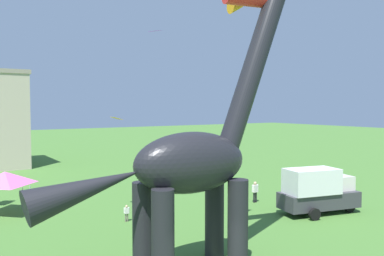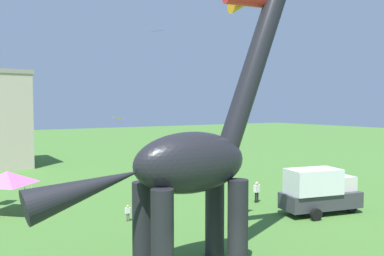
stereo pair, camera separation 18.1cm
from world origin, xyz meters
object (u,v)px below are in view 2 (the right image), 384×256
(person_vendor_side, at_px, (128,211))
(kite_drifting, at_px, (250,0))
(parked_box_truck, at_px, (320,190))
(kite_near_low, at_px, (157,31))
(dinosaur_sculpture, at_px, (190,163))
(person_strolling_adult, at_px, (297,187))
(person_photographer, at_px, (257,190))
(festival_canopy_tent, at_px, (7,178))
(kite_apex, at_px, (118,118))

(person_vendor_side, bearing_deg, kite_drifting, -78.91)
(parked_box_truck, relative_size, kite_near_low, 4.53)
(parked_box_truck, xyz_separation_m, person_vendor_side, (-12.04, 5.42, -0.99))
(dinosaur_sculpture, xyz_separation_m, person_strolling_adult, (14.85, 7.38, -3.97))
(person_photographer, relative_size, festival_canopy_tent, 0.52)
(parked_box_truck, height_order, person_strolling_adult, parked_box_truck)
(kite_apex, bearing_deg, kite_near_low, 46.86)
(kite_near_low, bearing_deg, kite_apex, -133.14)
(person_vendor_side, bearing_deg, person_strolling_adult, -17.43)
(person_strolling_adult, bearing_deg, parked_box_truck, -13.74)
(person_photographer, xyz_separation_m, festival_canopy_tent, (-16.81, 6.77, 1.55))
(person_photographer, bearing_deg, person_vendor_side, -121.44)
(kite_near_low, bearing_deg, parked_box_truck, -72.51)
(person_photographer, bearing_deg, festival_canopy_tent, -139.94)
(person_vendor_side, distance_m, kite_apex, 6.39)
(dinosaur_sculpture, xyz_separation_m, parked_box_truck, (12.82, 3.38, -3.31))
(parked_box_truck, bearing_deg, dinosaur_sculpture, -152.28)
(dinosaur_sculpture, bearing_deg, parked_box_truck, 14.68)
(dinosaur_sculpture, relative_size, person_strolling_adult, 8.34)
(person_photographer, distance_m, kite_drifting, 15.76)
(person_strolling_adult, height_order, festival_canopy_tent, festival_canopy_tent)
(dinosaur_sculpture, bearing_deg, kite_apex, 84.51)
(kite_drifting, bearing_deg, dinosaur_sculpture, -169.41)
(person_photographer, bearing_deg, kite_drifting, -72.03)
(parked_box_truck, height_order, kite_near_low, kite_near_low)
(person_photographer, xyz_separation_m, kite_apex, (-10.25, 2.80, 5.67))
(person_vendor_side, distance_m, kite_drifting, 15.04)
(parked_box_truck, distance_m, person_photographer, 5.07)
(parked_box_truck, xyz_separation_m, kite_near_low, (-4.75, 15.09, 12.82))
(festival_canopy_tent, bearing_deg, person_strolling_adult, -20.35)
(person_vendor_side, xyz_separation_m, kite_apex, (0.26, 2.17, 6.00))
(person_strolling_adult, xyz_separation_m, kite_near_low, (-6.79, 11.08, 13.47))
(kite_apex, bearing_deg, parked_box_truck, -32.80)
(dinosaur_sculpture, xyz_separation_m, person_photographer, (11.29, 8.16, -3.97))
(person_strolling_adult, relative_size, kite_near_low, 1.26)
(dinosaur_sculpture, height_order, person_strolling_adult, dinosaur_sculpture)
(dinosaur_sculpture, height_order, kite_drifting, dinosaur_sculpture)
(festival_canopy_tent, distance_m, kite_drifting, 20.05)
(parked_box_truck, distance_m, kite_near_low, 20.36)
(parked_box_truck, bearing_deg, kite_drifting, -150.34)
(person_strolling_adult, relative_size, kite_apex, 1.87)
(person_vendor_side, relative_size, person_strolling_adult, 0.66)
(parked_box_truck, distance_m, kite_drifting, 14.47)
(dinosaur_sculpture, height_order, person_vendor_side, dinosaur_sculpture)
(person_photographer, relative_size, kite_near_low, 1.25)
(person_photographer, height_order, festival_canopy_tent, festival_canopy_tent)
(person_vendor_side, xyz_separation_m, festival_canopy_tent, (-6.30, 6.14, 1.89))
(kite_drifting, bearing_deg, person_vendor_side, 112.78)
(dinosaur_sculpture, distance_m, kite_apex, 11.15)
(person_photographer, bearing_deg, kite_apex, -133.29)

